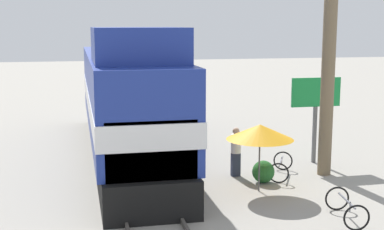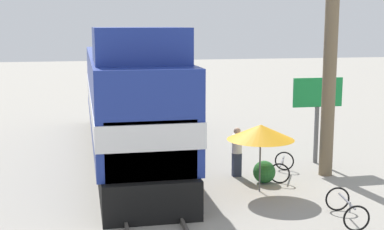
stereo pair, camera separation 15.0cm
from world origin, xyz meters
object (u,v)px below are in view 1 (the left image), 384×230
utility_pole (331,3)px  vendor_umbrella (260,132)px  locomotive (127,103)px  person_bystander (236,150)px  billboard_sign (316,99)px  bicycle (281,166)px  bicycle_spare (346,207)px

utility_pole → vendor_umbrella: utility_pole is taller
locomotive → person_bystander: locomotive is taller
locomotive → vendor_umbrella: size_ratio=7.24×
billboard_sign → bicycle: (-1.89, -1.49, -2.05)m
locomotive → bicycle_spare: 9.47m
bicycle → bicycle_spare: size_ratio=1.11×
locomotive → billboard_sign: locomotive is taller
utility_pole → bicycle_spare: size_ratio=7.02×
person_bystander → bicycle_spare: person_bystander is taller
utility_pole → billboard_sign: bearing=77.7°
vendor_umbrella → billboard_sign: billboard_sign is taller
bicycle → bicycle_spare: bicycle_spare is taller
vendor_umbrella → person_bystander: bearing=97.1°
locomotive → person_bystander: bearing=-43.8°
billboard_sign → locomotive: bearing=162.7°
utility_pole → person_bystander: size_ratio=6.84×
bicycle → billboard_sign: bearing=-114.9°
person_bystander → vendor_umbrella: bearing=-82.9°
person_bystander → bicycle_spare: (1.64, -4.62, -0.56)m
billboard_sign → bicycle_spare: bearing=-106.9°
vendor_umbrella → bicycle_spare: bearing=-63.5°
utility_pole → locomotive: bearing=150.2°
vendor_umbrella → person_bystander: 2.02m
locomotive → bicycle_spare: bearing=-57.5°
person_bystander → bicycle: (1.49, -0.37, -0.56)m
billboard_sign → bicycle_spare: billboard_sign is taller
locomotive → person_bystander: size_ratio=9.06×
vendor_umbrella → person_bystander: size_ratio=1.25×
utility_pole → billboard_sign: (0.34, 1.57, -3.40)m
vendor_umbrella → bicycle: (1.27, 1.39, -1.52)m
locomotive → vendor_umbrella: (3.58, -4.98, -0.27)m
vendor_umbrella → billboard_sign: (3.16, 2.89, 0.53)m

